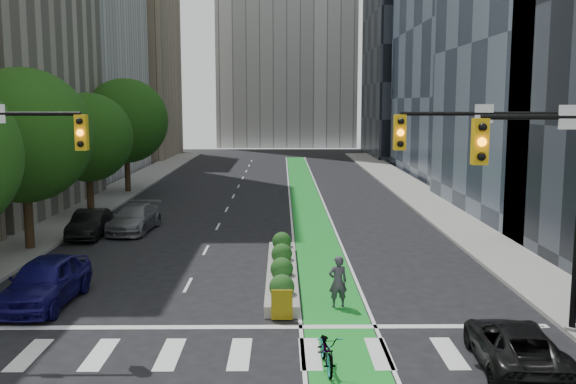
{
  "coord_description": "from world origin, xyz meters",
  "views": [
    {
      "loc": [
        1.2,
        -18.5,
        7.13
      ],
      "look_at": [
        1.49,
        10.98,
        3.0
      ],
      "focal_mm": 40.0,
      "sensor_mm": 36.0,
      "label": 1
    }
  ],
  "objects_px": {
    "cyclist": "(338,282)",
    "parked_car_left_near": "(45,281)",
    "median_planter": "(282,269)",
    "parked_car_left_mid": "(90,224)",
    "parked_car_left_far": "(134,218)",
    "bicycle": "(327,350)",
    "parked_car_right": "(515,345)"
  },
  "relations": [
    {
      "from": "parked_car_left_mid",
      "to": "parked_car_right",
      "type": "xyz_separation_m",
      "value": [
        16.55,
        -17.11,
        -0.09
      ]
    },
    {
      "from": "parked_car_left_far",
      "to": "parked_car_left_near",
      "type": "bearing_deg",
      "value": -86.35
    },
    {
      "from": "bicycle",
      "to": "parked_car_left_far",
      "type": "height_order",
      "value": "parked_car_left_far"
    },
    {
      "from": "parked_car_left_near",
      "to": "parked_car_left_mid",
      "type": "relative_size",
      "value": 1.16
    },
    {
      "from": "cyclist",
      "to": "parked_car_right",
      "type": "xyz_separation_m",
      "value": [
        4.35,
        -5.17,
        -0.29
      ]
    },
    {
      "from": "cyclist",
      "to": "parked_car_left_far",
      "type": "height_order",
      "value": "cyclist"
    },
    {
      "from": "median_planter",
      "to": "cyclist",
      "type": "distance_m",
      "value": 4.34
    },
    {
      "from": "cyclist",
      "to": "parked_car_left_mid",
      "type": "bearing_deg",
      "value": -55.39
    },
    {
      "from": "cyclist",
      "to": "parked_car_left_far",
      "type": "distance_m",
      "value": 16.86
    },
    {
      "from": "parked_car_left_mid",
      "to": "parked_car_left_far",
      "type": "xyz_separation_m",
      "value": [
        2.04,
        1.52,
        0.02
      ]
    },
    {
      "from": "median_planter",
      "to": "bicycle",
      "type": "height_order",
      "value": "median_planter"
    },
    {
      "from": "parked_car_left_near",
      "to": "parked_car_left_far",
      "type": "distance_m",
      "value": 13.07
    },
    {
      "from": "parked_car_left_far",
      "to": "parked_car_right",
      "type": "xyz_separation_m",
      "value": [
        14.51,
        -18.63,
        -0.11
      ]
    },
    {
      "from": "parked_car_left_near",
      "to": "parked_car_left_far",
      "type": "relative_size",
      "value": 0.99
    },
    {
      "from": "bicycle",
      "to": "parked_car_left_far",
      "type": "relative_size",
      "value": 0.39
    },
    {
      "from": "median_planter",
      "to": "bicycle",
      "type": "distance_m",
      "value": 9.12
    },
    {
      "from": "median_planter",
      "to": "parked_car_left_near",
      "type": "relative_size",
      "value": 2.03
    },
    {
      "from": "median_planter",
      "to": "cyclist",
      "type": "height_order",
      "value": "cyclist"
    },
    {
      "from": "parked_car_left_far",
      "to": "parked_car_left_mid",
      "type": "bearing_deg",
      "value": -138.74
    },
    {
      "from": "median_planter",
      "to": "parked_car_left_mid",
      "type": "height_order",
      "value": "parked_car_left_mid"
    },
    {
      "from": "parked_car_left_mid",
      "to": "parked_car_right",
      "type": "relative_size",
      "value": 0.97
    },
    {
      "from": "bicycle",
      "to": "parked_car_left_far",
      "type": "distance_m",
      "value": 20.9
    },
    {
      "from": "median_planter",
      "to": "parked_car_right",
      "type": "height_order",
      "value": "parked_car_right"
    },
    {
      "from": "cyclist",
      "to": "parked_car_left_mid",
      "type": "relative_size",
      "value": 0.42
    },
    {
      "from": "parked_car_right",
      "to": "cyclist",
      "type": "bearing_deg",
      "value": -45.67
    },
    {
      "from": "cyclist",
      "to": "parked_car_left_near",
      "type": "xyz_separation_m",
      "value": [
        -10.34,
        0.39,
        -0.06
      ]
    },
    {
      "from": "median_planter",
      "to": "cyclist",
      "type": "bearing_deg",
      "value": -62.92
    },
    {
      "from": "bicycle",
      "to": "parked_car_left_near",
      "type": "height_order",
      "value": "parked_car_left_near"
    },
    {
      "from": "bicycle",
      "to": "parked_car_left_mid",
      "type": "height_order",
      "value": "parked_car_left_mid"
    },
    {
      "from": "median_planter",
      "to": "bicycle",
      "type": "relative_size",
      "value": 5.17
    },
    {
      "from": "cyclist",
      "to": "parked_car_left_near",
      "type": "distance_m",
      "value": 10.35
    },
    {
      "from": "parked_car_left_near",
      "to": "parked_car_left_mid",
      "type": "xyz_separation_m",
      "value": [
        -1.86,
        11.54,
        -0.14
      ]
    }
  ]
}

